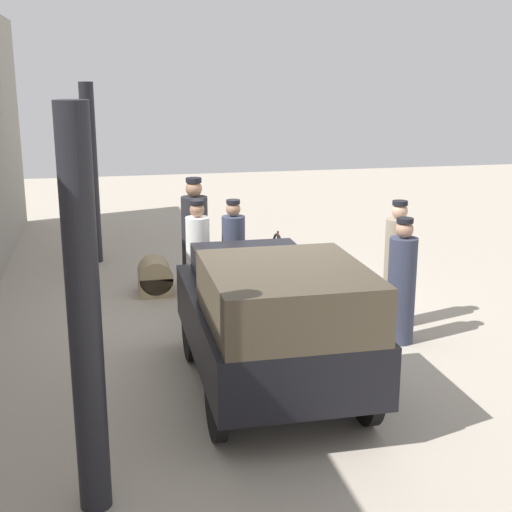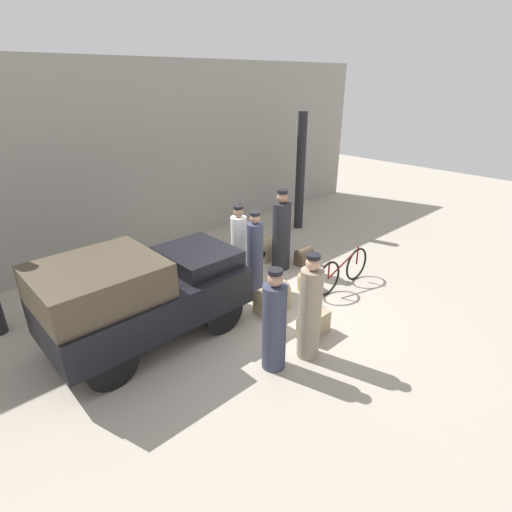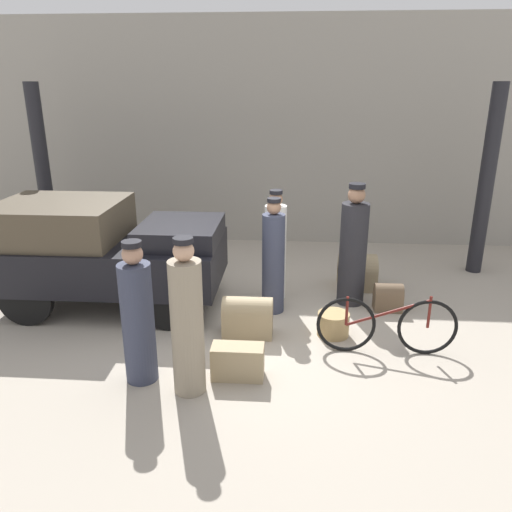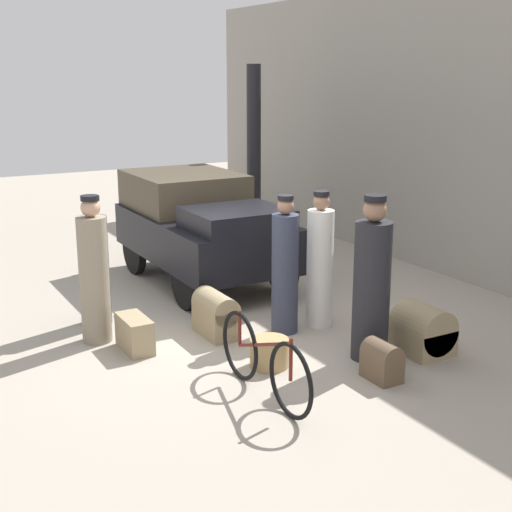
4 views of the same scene
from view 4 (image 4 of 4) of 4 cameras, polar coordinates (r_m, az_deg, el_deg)
ground_plane at (r=9.04m, az=-1.73°, el=-5.71°), size 30.00×30.00×0.00m
station_building_facade at (r=11.00m, az=17.60°, el=9.31°), size 16.00×0.15×4.50m
canopy_pillar_left at (r=13.10m, az=-0.17°, el=8.00°), size 0.26×0.26×3.25m
truck at (r=10.82m, az=-4.45°, el=2.63°), size 3.24×1.68×1.60m
bicycle at (r=7.06m, az=0.62°, el=-8.41°), size 1.73×0.04×0.78m
wicker_basket at (r=7.84m, az=1.08°, el=-7.74°), size 0.43×0.43×0.32m
porter_lifting_near_truck at (r=7.93m, az=9.24°, el=-2.35°), size 0.41×0.41×1.86m
porter_carrying_trunk at (r=8.56m, az=-12.83°, el=-1.53°), size 0.35×0.35×1.76m
conductor_in_dark_uniform at (r=8.91m, az=5.13°, el=-0.68°), size 0.33×0.33×1.72m
porter_with_bicycle at (r=9.17m, az=-12.78°, el=-0.81°), size 0.36×0.36×1.65m
porter_standing_middle at (r=8.66m, az=2.33°, el=-1.12°), size 0.33×0.33×1.71m
trunk_wicker_pale at (r=8.70m, az=-3.23°, el=-4.62°), size 0.67×0.35×0.55m
suitcase_small_leather at (r=7.61m, az=10.05°, el=-8.25°), size 0.41×0.28×0.42m
trunk_large_brown at (r=8.38m, az=-9.67°, el=-6.15°), size 0.60×0.28×0.40m
trunk_barrel_dark at (r=8.39m, az=13.18°, el=-5.91°), size 0.61×0.52×0.57m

